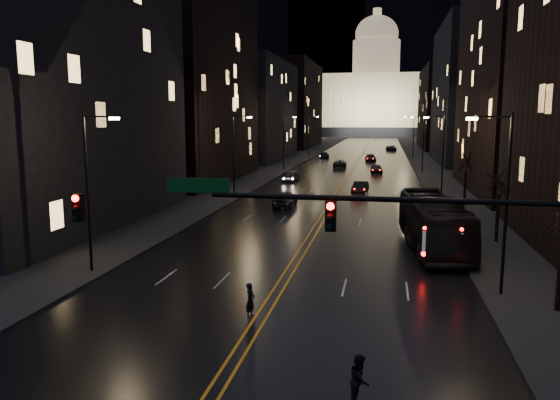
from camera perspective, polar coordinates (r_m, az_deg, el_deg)
The scene contains 36 objects.
ground at distance 20.22m, azimuth -5.30°, elevation -17.13°, with size 900.00×900.00×0.00m, color black.
road at distance 147.81m, azimuth 8.87°, elevation 5.21°, with size 20.00×320.00×0.02m, color black.
sidewalk_left at distance 148.95m, azimuth 3.46°, elevation 5.35°, with size 8.00×320.00×0.16m, color black.
sidewalk_right at distance 147.98m, azimuth 14.31°, elevation 5.07°, with size 8.00×320.00×0.16m, color black.
center_line at distance 147.81m, azimuth 8.87°, elevation 5.21°, with size 0.62×320.00×0.01m, color orange.
building_left_near at distance 47.39m, azimuth -23.10°, elevation 10.69°, with size 12.00×28.00×22.00m, color black.
building_left_mid at distance 76.27m, azimuth -9.46°, elevation 12.51°, with size 12.00×30.00×28.00m, color black.
building_left_far at distance 112.54m, azimuth -2.63°, elevation 9.32°, with size 12.00×34.00×20.00m, color black.
building_left_dist at distance 159.65m, azimuth 1.44°, elevation 9.87°, with size 12.00×40.00×24.00m, color black.
building_right_tall at distance 70.03m, azimuth 24.86°, elevation 16.31°, with size 12.00×30.00×38.00m, color black.
building_right_mid at distance 110.67m, azimuth 19.40°, elevation 10.41°, with size 12.00×34.00×26.00m, color black.
building_right_dist at distance 158.26m, azimuth 16.81°, elevation 9.15°, with size 12.00×40.00×22.00m, color black.
mountain_ridge at distance 402.92m, azimuth 16.39°, elevation 16.40°, with size 520.00×60.00×130.00m, color black.
capitol at distance 267.63m, azimuth 9.90°, elevation 10.38°, with size 90.00×50.00×58.50m.
traffic_signal at distance 17.85m, azimuth 13.02°, elevation -3.48°, with size 17.29×0.45×7.00m.
streetlamp_right_near at distance 28.28m, azimuth 22.28°, elevation 0.51°, with size 2.13×0.25×9.00m.
streetlamp_left_near at distance 31.98m, azimuth -19.21°, elevation 1.55°, with size 2.13×0.25×9.00m.
streetlamp_right_mid at distance 57.85m, azimuth 16.49°, elevation 4.68°, with size 2.13×0.25×9.00m.
streetlamp_left_mid at distance 59.75m, azimuth -4.70°, elevation 5.12°, with size 2.13×0.25×9.00m.
streetlamp_right_far at distance 87.72m, azimuth 14.62°, elevation 6.01°, with size 2.13×0.25×9.00m.
streetlamp_left_far at distance 88.98m, azimuth 0.50°, elevation 6.33°, with size 2.13×0.25×9.00m.
streetlamp_right_dist at distance 117.65m, azimuth 13.69°, elevation 6.67°, with size 2.13×0.25×9.00m.
streetlamp_left_dist at distance 118.59m, azimuth 3.13°, elevation 6.91°, with size 2.13×0.25×9.00m.
tree_right_mid at distance 40.45m, azimuth 21.97°, elevation 2.02°, with size 2.40×2.40×6.65m.
tree_right_far at distance 56.17m, azimuth 18.88°, elevation 3.89°, with size 2.40×2.40×6.65m.
bus at distance 37.85m, azimuth 15.73°, elevation -2.33°, with size 2.97×12.68×3.53m, color black.
oncoming_car_a at distance 53.62m, azimuth 0.52°, elevation 0.14°, with size 1.89×4.69×1.60m, color black.
oncoming_car_b at distance 73.92m, azimuth 1.15°, elevation 2.42°, with size 1.47×4.22×1.39m, color black.
oncoming_car_c at distance 96.59m, azimuth 6.28°, elevation 3.83°, with size 2.19×4.75×1.32m, color black.
oncoming_car_d at distance 116.21m, azimuth 4.65°, elevation 4.70°, with size 1.98×4.87×1.41m, color black.
receding_car_a at distance 63.73m, azimuth 8.37°, elevation 1.31°, with size 1.46×4.18×1.38m, color black.
receding_car_b at distance 86.33m, azimuth 10.05°, elevation 3.22°, with size 1.73×4.30×1.47m, color black.
receding_car_c at distance 109.02m, azimuth 9.45°, elevation 4.35°, with size 1.98×4.88×1.42m, color black.
receding_car_d at distance 143.75m, azimuth 11.54°, elevation 5.33°, with size 2.47×5.35×1.49m, color black.
pedestrian_a at distance 24.50m, azimuth -3.11°, elevation -10.41°, with size 0.57×0.37×1.56m, color black.
pedestrian_b at distance 17.76m, azimuth 8.33°, elevation -18.11°, with size 0.79×0.43×1.63m, color black.
Camera 1 is at (5.16, -17.45, 8.81)m, focal length 35.00 mm.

